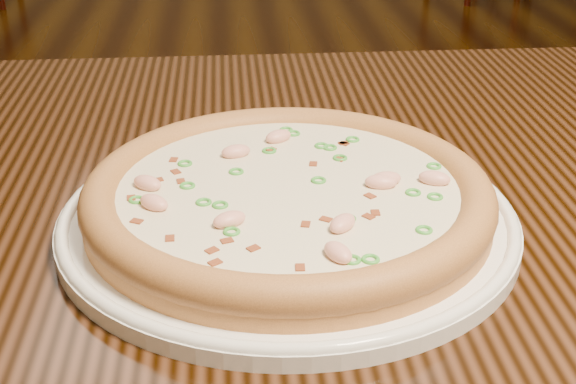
{
  "coord_description": "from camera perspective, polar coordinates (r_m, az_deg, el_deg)",
  "views": [
    {
      "loc": [
        0.03,
        -1.35,
        1.05
      ],
      "look_at": [
        0.07,
        -0.81,
        0.78
      ],
      "focal_mm": 50.0,
      "sensor_mm": 36.0,
      "label": 1
    }
  ],
  "objects": [
    {
      "name": "ground",
      "position": [
        1.71,
        -4.62,
        -11.39
      ],
      "size": [
        9.0,
        9.0,
        0.0
      ],
      "primitive_type": "plane",
      "color": "black"
    },
    {
      "name": "hero_table",
      "position": [
        0.72,
        9.28,
        -7.05
      ],
      "size": [
        1.2,
        0.8,
        0.75
      ],
      "color": "black",
      "rests_on": "ground"
    },
    {
      "name": "plate",
      "position": [
        0.61,
        0.0,
        -1.8
      ],
      "size": [
        0.34,
        0.34,
        0.02
      ],
      "color": "white",
      "rests_on": "hero_table"
    },
    {
      "name": "pizza",
      "position": [
        0.6,
        0.0,
        -0.25
      ],
      "size": [
        0.31,
        0.31,
        0.03
      ],
      "color": "#C8873D",
      "rests_on": "plate"
    }
  ]
}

